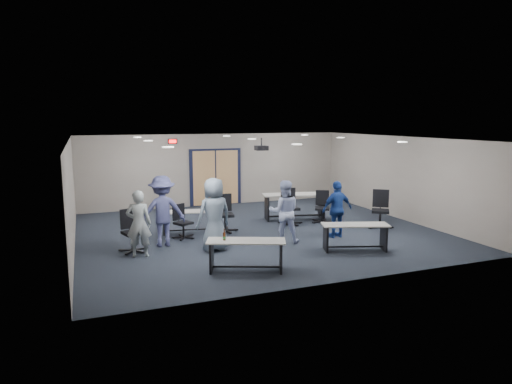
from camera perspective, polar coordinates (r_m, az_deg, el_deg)
name	(u,v)px	position (r m, az deg, el deg)	size (l,w,h in m)	color
floor	(258,231)	(13.39, 0.26, -4.94)	(10.00, 10.00, 0.00)	#1B222B
back_wall	(215,170)	(17.36, -5.12, 2.80)	(10.00, 0.04, 2.70)	gray
front_wall	(341,217)	(9.14, 10.53, -3.07)	(10.00, 0.04, 2.70)	gray
left_wall	(71,196)	(12.26, -22.09, -0.49)	(0.04, 9.00, 2.70)	gray
right_wall	(401,178)	(15.62, 17.63, 1.70)	(0.04, 9.00, 2.70)	gray
ceiling	(258,139)	(13.00, 0.27, 6.68)	(10.00, 9.00, 0.04)	white
double_door	(216,178)	(17.36, -5.07, 1.80)	(2.00, 0.07, 2.20)	black
exit_sign	(173,141)	(16.86, -10.39, 6.25)	(0.32, 0.07, 0.18)	black
ceiling_projector	(261,148)	(13.58, 0.69, 5.54)	(0.35, 0.32, 0.37)	black
ceiling_can_lights	(255,139)	(13.23, -0.13, 6.60)	(6.24, 5.74, 0.02)	white
table_front_left	(246,250)	(9.88, -1.29, -7.23)	(1.77, 1.15, 0.94)	#A3A09A
table_front_right	(355,232)	(11.67, 12.27, -4.97)	(1.73, 1.05, 0.67)	#A3A09A
table_back_left	(189,218)	(13.28, -8.41, -3.21)	(1.64, 0.80, 0.74)	#A3A09A
table_back_right	(295,202)	(14.94, 4.84, -1.25)	(2.17, 1.12, 0.84)	#A3A09A
chair_back_a	(183,222)	(12.67, -9.07, -3.68)	(0.59, 0.59, 0.94)	black
chair_back_b	(225,213)	(13.27, -3.89, -2.69)	(0.68, 0.68, 1.08)	black
chair_back_c	(290,207)	(14.17, 4.32, -1.86)	(0.70, 0.70, 1.12)	black
chair_back_d	(322,207)	(14.56, 8.27, -1.86)	(0.63, 0.63, 1.00)	black
chair_loose_left	(133,231)	(11.66, -15.12, -4.73)	(0.66, 0.66, 1.05)	black
chair_loose_right	(380,209)	(14.16, 15.29, -2.12)	(0.72, 0.72, 1.15)	black
person_gray	(139,224)	(11.15, -14.44, -3.86)	(0.59, 0.39, 1.61)	#919B9E
person_plaid	(214,214)	(11.35, -5.25, -2.81)	(0.89, 0.58, 1.83)	slate
person_lightblue	(284,212)	(12.06, 3.54, -2.47)	(0.81, 0.63, 1.67)	#B4C2EF
person_navy	(337,209)	(12.79, 10.12, -2.14)	(0.92, 0.38, 1.58)	navy
person_back	(162,211)	(11.95, -11.64, -2.35)	(1.18, 0.68, 1.83)	#434779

